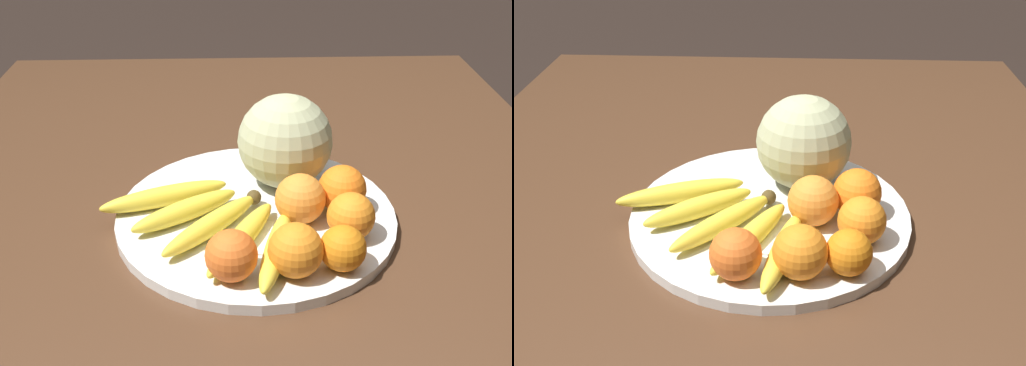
% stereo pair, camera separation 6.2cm
% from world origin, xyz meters
% --- Properties ---
extents(kitchen_table, '(1.50, 1.14, 0.72)m').
position_xyz_m(kitchen_table, '(0.00, 0.00, 0.64)').
color(kitchen_table, '#4C301E').
rests_on(kitchen_table, ground_plane).
extents(fruit_bowl, '(0.41, 0.41, 0.02)m').
position_xyz_m(fruit_bowl, '(0.00, 0.01, 0.73)').
color(fruit_bowl, white).
rests_on(fruit_bowl, kitchen_table).
extents(melon, '(0.15, 0.15, 0.15)m').
position_xyz_m(melon, '(-0.08, 0.06, 0.81)').
color(melon, '#B2B789').
rests_on(melon, fruit_bowl).
extents(banana_bunch, '(0.28, 0.29, 0.03)m').
position_xyz_m(banana_bunch, '(0.05, -0.05, 0.75)').
color(banana_bunch, '#473819').
rests_on(banana_bunch, fruit_bowl).
extents(orange_front_left, '(0.07, 0.07, 0.07)m').
position_xyz_m(orange_front_left, '(0.03, 0.08, 0.77)').
color(orange_front_left, orange).
rests_on(orange_front_left, fruit_bowl).
extents(orange_front_right, '(0.07, 0.07, 0.07)m').
position_xyz_m(orange_front_right, '(0.15, -0.02, 0.77)').
color(orange_front_right, orange).
rests_on(orange_front_right, fruit_bowl).
extents(orange_mid_center, '(0.07, 0.07, 0.07)m').
position_xyz_m(orange_mid_center, '(0.15, 0.06, 0.77)').
color(orange_mid_center, orange).
rests_on(orange_mid_center, fruit_bowl).
extents(orange_back_left, '(0.06, 0.06, 0.06)m').
position_xyz_m(orange_back_left, '(0.14, 0.12, 0.76)').
color(orange_back_left, orange).
rests_on(orange_back_left, fruit_bowl).
extents(orange_back_right, '(0.07, 0.07, 0.07)m').
position_xyz_m(orange_back_right, '(-0.00, 0.14, 0.77)').
color(orange_back_right, orange).
rests_on(orange_back_right, fruit_bowl).
extents(orange_top_small, '(0.07, 0.07, 0.07)m').
position_xyz_m(orange_top_small, '(0.07, 0.14, 0.77)').
color(orange_top_small, orange).
rests_on(orange_top_small, fruit_bowl).
extents(produce_tag, '(0.08, 0.05, 0.00)m').
position_xyz_m(produce_tag, '(0.07, 0.02, 0.74)').
color(produce_tag, white).
rests_on(produce_tag, fruit_bowl).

